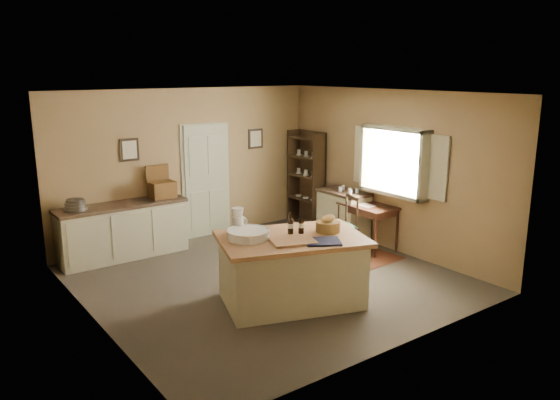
# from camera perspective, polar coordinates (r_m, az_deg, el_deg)

# --- Properties ---
(ground) EXTENTS (5.00, 5.00, 0.00)m
(ground) POSITION_cam_1_polar(r_m,az_deg,el_deg) (8.13, -1.23, -8.25)
(ground) COLOR #4B4439
(ground) RESTS_ON ground
(wall_back) EXTENTS (5.00, 0.10, 2.70)m
(wall_back) POSITION_cam_1_polar(r_m,az_deg,el_deg) (9.85, -9.66, 3.60)
(wall_back) COLOR #8F734F
(wall_back) RESTS_ON ground
(wall_front) EXTENTS (5.00, 0.10, 2.70)m
(wall_front) POSITION_cam_1_polar(r_m,az_deg,el_deg) (5.92, 12.73, -3.16)
(wall_front) COLOR #8F734F
(wall_front) RESTS_ON ground
(wall_left) EXTENTS (0.10, 5.00, 2.70)m
(wall_left) POSITION_cam_1_polar(r_m,az_deg,el_deg) (6.67, -19.18, -1.72)
(wall_left) COLOR #8F734F
(wall_left) RESTS_ON ground
(wall_right) EXTENTS (0.10, 5.00, 2.70)m
(wall_right) POSITION_cam_1_polar(r_m,az_deg,el_deg) (9.36, 11.38, 3.01)
(wall_right) COLOR #8F734F
(wall_right) RESTS_ON ground
(ceiling) EXTENTS (5.00, 5.00, 0.00)m
(ceiling) POSITION_cam_1_polar(r_m,az_deg,el_deg) (7.56, -1.34, 11.12)
(ceiling) COLOR silver
(ceiling) RESTS_ON wall_back
(door) EXTENTS (0.97, 0.06, 2.11)m
(door) POSITION_cam_1_polar(r_m,az_deg,el_deg) (10.04, -7.73, 2.13)
(door) COLOR #AAAF92
(door) RESTS_ON ground
(framed_prints) EXTENTS (2.82, 0.02, 0.38)m
(framed_prints) POSITION_cam_1_polar(r_m,az_deg,el_deg) (9.87, -8.64, 5.82)
(framed_prints) COLOR black
(framed_prints) RESTS_ON ground
(window) EXTENTS (0.25, 1.99, 1.12)m
(window) POSITION_cam_1_polar(r_m,az_deg,el_deg) (9.14, 12.03, 4.00)
(window) COLOR #B5B393
(window) RESTS_ON ground
(work_island) EXTENTS (2.15, 1.75, 1.20)m
(work_island) POSITION_cam_1_polar(r_m,az_deg,el_deg) (7.20, 1.13, -7.09)
(work_island) COLOR #B5B393
(work_island) RESTS_ON ground
(sideboard) EXTENTS (2.09, 0.59, 1.18)m
(sideboard) POSITION_cam_1_polar(r_m,az_deg,el_deg) (9.26, -16.03, -2.90)
(sideboard) COLOR #B5B393
(sideboard) RESTS_ON ground
(rug) EXTENTS (1.20, 1.67, 0.01)m
(rug) POSITION_cam_1_polar(r_m,az_deg,el_deg) (9.30, 7.05, -5.48)
(rug) COLOR #552814
(rug) RESTS_ON ground
(writing_desk) EXTENTS (0.59, 0.97, 0.82)m
(writing_desk) POSITION_cam_1_polar(r_m,az_deg,el_deg) (9.41, 9.17, -1.07)
(writing_desk) COLOR #32180F
(writing_desk) RESTS_ON ground
(desk_chair) EXTENTS (0.58, 0.58, 1.01)m
(desk_chair) POSITION_cam_1_polar(r_m,az_deg,el_deg) (8.94, 6.24, -2.89)
(desk_chair) COLOR black
(desk_chair) RESTS_ON ground
(right_cabinet) EXTENTS (0.53, 0.95, 0.99)m
(right_cabinet) POSITION_cam_1_polar(r_m,az_deg,el_deg) (9.88, 6.64, -1.57)
(right_cabinet) COLOR #B5B393
(right_cabinet) RESTS_ON ground
(shelving_unit) EXTENTS (0.31, 0.83, 1.85)m
(shelving_unit) POSITION_cam_1_polar(r_m,az_deg,el_deg) (10.77, 2.88, 2.30)
(shelving_unit) COLOR black
(shelving_unit) RESTS_ON ground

